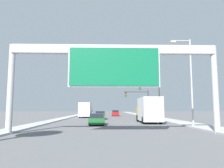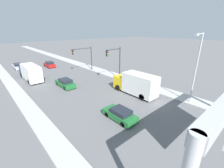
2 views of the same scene
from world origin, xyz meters
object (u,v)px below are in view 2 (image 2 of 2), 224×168
Objects in this scene: truck_box_secondary at (136,84)px; street_lamp_right at (196,65)px; car_mid_left at (65,83)px; car_near_left at (18,66)px; traffic_light_near_intersection at (116,59)px; traffic_light_mid_block at (85,55)px; car_far_left at (120,114)px; truck_box_primary at (30,72)px; car_mid_center at (50,64)px.

street_lamp_right is (3.11, -7.15, 3.78)m from truck_box_secondary.
car_mid_left is 0.62× the size of truck_box_secondary.
car_near_left is 0.71× the size of traffic_light_near_intersection.
traffic_light_mid_block is 24.26m from street_lamp_right.
car_far_left is 0.73× the size of traffic_light_mid_block.
street_lamp_right is at bearing -86.07° from traffic_light_mid_block.
car_near_left reaches higher than car_mid_left.
car_far_left is 0.49× the size of truck_box_primary.
car_mid_left is at bearing -101.71° from car_mid_center.
street_lamp_right reaches higher than traffic_light_near_intersection.
traffic_light_mid_block reaches higher than car_mid_left.
car_near_left is (-3.50, 20.21, 0.02)m from car_mid_left.
traffic_light_mid_block is at bearing 93.93° from street_lamp_right.
truck_box_primary is 1.33× the size of traffic_light_near_intersection.
car_far_left is at bearing -96.45° from car_mid_center.
street_lamp_right is at bearing -79.21° from car_mid_center.
truck_box_secondary reaches higher than car_far_left.
car_far_left is at bearing 159.73° from street_lamp_right.
car_far_left is 0.45× the size of street_lamp_right.
street_lamp_right is at bearing -60.41° from car_mid_left.
traffic_light_near_intersection reaches higher than car_near_left.
truck_box_secondary reaches higher than car_mid_center.
car_far_left is at bearing -84.17° from car_near_left.
car_far_left is 0.56× the size of truck_box_secondary.
car_near_left is 27.26m from traffic_light_near_intersection.
car_mid_center is 11.11m from truck_box_primary.
traffic_light_near_intersection reaches higher than traffic_light_mid_block.
car_near_left is 40.67m from street_lamp_right.
truck_box_secondary is 1.16× the size of traffic_light_near_intersection.
traffic_light_near_intersection is (9.15, -3.65, 3.69)m from car_mid_left.
traffic_light_near_intersection reaches higher than car_mid_left.
traffic_light_mid_block is (11.95, -13.86, 3.34)m from car_near_left.
car_mid_center is at bearing 83.55° from car_far_left.
street_lamp_right is (6.61, -34.70, 4.81)m from car_mid_center.
car_mid_left is 1.11× the size of car_far_left.
traffic_light_mid_block is at bearing 36.92° from car_mid_left.
car_mid_left is 21.04m from street_lamp_right.
street_lamp_right reaches higher than truck_box_secondary.
car_far_left is at bearing -90.00° from car_mid_left.
traffic_light_near_intersection is at bearing 72.92° from truck_box_secondary.
truck_box_primary is 1.15× the size of truck_box_secondary.
truck_box_primary reaches higher than car_near_left.
car_mid_center is at bearing -25.40° from car_near_left.
truck_box_primary is at bearing 136.60° from traffic_light_near_intersection.
car_mid_left is at bearing 119.59° from street_lamp_right.
car_mid_center is 0.72× the size of traffic_light_mid_block.
traffic_light_mid_block is (8.45, 6.35, 3.36)m from car_mid_left.
traffic_light_mid_block is at bearing -49.23° from car_near_left.
truck_box_secondary is at bearing -71.21° from car_near_left.
car_far_left is 31.16m from car_mid_center.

